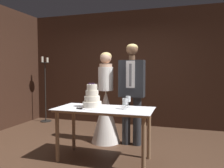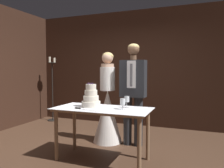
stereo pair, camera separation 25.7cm
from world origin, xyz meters
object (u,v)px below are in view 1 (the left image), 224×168
cake_knife (83,109)px  groom (132,88)px  candle_stand (45,91)px  wine_glass_near (125,102)px  tiered_cake (92,98)px  cake_table (104,115)px  wine_glass_middle (128,100)px  bride (106,109)px

cake_knife → groom: size_ratio=0.21×
cake_knife → candle_stand: candle_stand is taller
wine_glass_near → tiered_cake: bearing=175.8°
cake_table → cake_knife: cake_knife is taller
cake_table → candle_stand: (-2.30, 1.90, 0.11)m
wine_glass_middle → bride: (-0.57, 0.63, -0.29)m
cake_knife → tiered_cake: bearing=94.2°
bride → wine_glass_middle: bearing=-47.5°
wine_glass_near → groom: bearing=95.1°
wine_glass_near → wine_glass_middle: wine_glass_middle is taller
tiered_cake → groom: (0.46, 0.76, 0.11)m
tiered_cake → cake_knife: tiered_cake is taller
bride → wine_glass_near: bearing=-54.6°
cake_table → bride: size_ratio=0.86×
wine_glass_near → bride: size_ratio=0.09×
cake_table → groom: size_ratio=0.80×
candle_stand → bride: bearing=-28.0°
cake_table → wine_glass_near: wine_glass_near is taller
cake_table → bride: bride is taller
wine_glass_near → candle_stand: 3.23m
tiered_cake → candle_stand: candle_stand is taller
wine_glass_near → candle_stand: size_ratio=0.09×
cake_knife → groom: 1.14m
bride → candle_stand: candle_stand is taller
cake_knife → wine_glass_near: wine_glass_near is taller
tiered_cake → wine_glass_near: bearing=-4.2°
bride → groom: 0.64m
cake_table → cake_knife: (-0.25, -0.19, 0.11)m
candle_stand → cake_table: bearing=-39.6°
cake_table → candle_stand: bearing=140.4°
groom → candle_stand: 2.78m
cake_table → wine_glass_middle: size_ratio=8.41×
wine_glass_near → candle_stand: (-2.62, 1.89, -0.10)m
cake_table → wine_glass_middle: 0.43m
cake_knife → wine_glass_near: 0.61m
cake_table → groom: 0.91m
tiered_cake → bride: size_ratio=0.22×
wine_glass_middle → bride: bearing=132.5°
cake_knife → wine_glass_middle: (0.57, 0.38, 0.11)m
tiered_cake → groom: groom is taller
cake_knife → candle_stand: size_ratio=0.23×
wine_glass_near → candle_stand: candle_stand is taller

